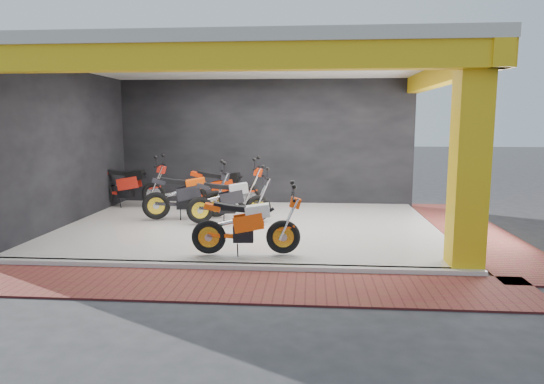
% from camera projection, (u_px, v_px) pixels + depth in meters
% --- Properties ---
extents(ground, '(80.00, 80.00, 0.00)m').
position_uv_depth(ground, '(236.00, 253.00, 8.72)').
color(ground, '#2D2D30').
rests_on(ground, ground).
extents(showroom_floor, '(8.00, 6.00, 0.10)m').
position_uv_depth(showroom_floor, '(250.00, 227.00, 10.69)').
color(showroom_floor, white).
rests_on(showroom_floor, ground).
extents(showroom_ceiling, '(8.40, 6.40, 0.20)m').
position_uv_depth(showroom_ceiling, '(249.00, 61.00, 10.18)').
color(showroom_ceiling, beige).
rests_on(showroom_ceiling, corner_column).
extents(back_wall, '(8.20, 0.20, 3.50)m').
position_uv_depth(back_wall, '(264.00, 143.00, 13.50)').
color(back_wall, black).
rests_on(back_wall, ground).
extents(left_wall, '(0.20, 6.20, 3.50)m').
position_uv_depth(left_wall, '(67.00, 149.00, 10.78)').
color(left_wall, black).
rests_on(left_wall, ground).
extents(corner_column, '(0.50, 0.50, 3.50)m').
position_uv_depth(corner_column, '(470.00, 160.00, 7.43)').
color(corner_column, gold).
rests_on(corner_column, ground).
extents(header_beam_front, '(8.40, 0.30, 0.40)m').
position_uv_depth(header_beam_front, '(224.00, 57.00, 7.27)').
color(header_beam_front, gold).
rests_on(header_beam_front, corner_column).
extents(header_beam_right, '(0.30, 6.40, 0.40)m').
position_uv_depth(header_beam_right, '(443.00, 74.00, 9.90)').
color(header_beam_right, gold).
rests_on(header_beam_right, corner_column).
extents(floor_kerb, '(8.00, 0.20, 0.10)m').
position_uv_depth(floor_kerb, '(227.00, 267.00, 7.71)').
color(floor_kerb, white).
rests_on(floor_kerb, ground).
extents(paver_front, '(9.00, 1.40, 0.03)m').
position_uv_depth(paver_front, '(217.00, 285.00, 6.94)').
color(paver_front, maroon).
rests_on(paver_front, ground).
extents(paver_right, '(1.40, 7.00, 0.03)m').
position_uv_depth(paver_right, '(474.00, 232.00, 10.31)').
color(paver_right, maroon).
rests_on(paver_right, ground).
extents(moto_hero, '(2.00, 0.89, 1.19)m').
position_uv_depth(moto_hero, '(283.00, 221.00, 8.13)').
color(moto_hero, '#FE4D0A').
rests_on(moto_hero, showroom_floor).
extents(moto_row_a, '(2.11, 1.25, 1.21)m').
position_uv_depth(moto_row_a, '(258.00, 196.00, 10.83)').
color(moto_row_a, black).
rests_on(moto_row_a, showroom_floor).
extents(moto_row_b, '(2.23, 0.94, 1.34)m').
position_uv_depth(moto_row_b, '(249.00, 186.00, 12.05)').
color(moto_row_b, red).
rests_on(moto_row_b, showroom_floor).
extents(moto_row_c, '(2.25, 1.35, 1.29)m').
position_uv_depth(moto_row_c, '(216.00, 191.00, 11.30)').
color(moto_row_c, black).
rests_on(moto_row_c, showroom_floor).
extents(moto_row_d, '(2.20, 0.83, 1.34)m').
position_uv_depth(moto_row_d, '(154.00, 182.00, 12.71)').
color(moto_row_d, red).
rests_on(moto_row_d, showroom_floor).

